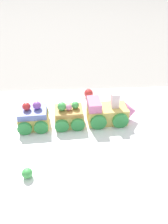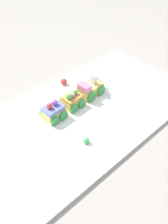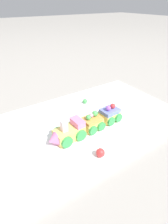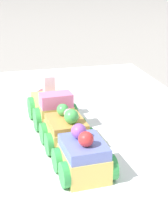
{
  "view_description": "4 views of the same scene",
  "coord_description": "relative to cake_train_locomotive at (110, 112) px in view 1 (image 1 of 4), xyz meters",
  "views": [
    {
      "loc": [
        -0.02,
        -0.4,
        0.35
      ],
      "look_at": [
        0.01,
        0.0,
        0.08
      ],
      "focal_mm": 35.0,
      "sensor_mm": 36.0,
      "label": 1
    },
    {
      "loc": [
        -0.4,
        -0.43,
        0.55
      ],
      "look_at": [
        -0.04,
        -0.03,
        0.04
      ],
      "focal_mm": 35.0,
      "sensor_mm": 36.0,
      "label": 2
    },
    {
      "loc": [
        0.28,
        0.46,
        0.41
      ],
      "look_at": [
        -0.02,
        0.01,
        0.06
      ],
      "focal_mm": 28.0,
      "sensor_mm": 36.0,
      "label": 3
    },
    {
      "loc": [
        -0.53,
        0.15,
        0.27
      ],
      "look_at": [
        0.0,
        0.01,
        0.05
      ],
      "focal_mm": 60.0,
      "sensor_mm": 36.0,
      "label": 4
    }
  ],
  "objects": [
    {
      "name": "display_board",
      "position": [
        -0.08,
        -0.06,
        -0.03
      ],
      "size": [
        0.83,
        0.46,
        0.01
      ],
      "primitive_type": "cube",
      "color": "white",
      "rests_on": "ground_plane"
    },
    {
      "name": "gumball_green",
      "position": [
        -0.19,
        -0.17,
        -0.02
      ],
      "size": [
        0.02,
        0.02,
        0.02
      ],
      "primitive_type": "sphere",
      "color": "#4CBC56",
      "rests_on": "display_board"
    },
    {
      "name": "cake_train_locomotive",
      "position": [
        0.0,
        0.0,
        0.0
      ],
      "size": [
        0.13,
        0.08,
        0.08
      ],
      "rotation": [
        0.0,
        0.0,
        0.06
      ],
      "color": "#EACC66",
      "rests_on": "display_board"
    },
    {
      "name": "cake_car_caramel",
      "position": [
        -0.11,
        -0.01,
        -0.0
      ],
      "size": [
        0.08,
        0.07,
        0.07
      ],
      "rotation": [
        0.0,
        0.0,
        0.06
      ],
      "color": "#EACC66",
      "rests_on": "display_board"
    },
    {
      "name": "cake_car_blueberry",
      "position": [
        -0.19,
        -0.01,
        -0.0
      ],
      "size": [
        0.08,
        0.07,
        0.07
      ],
      "rotation": [
        0.0,
        0.0,
        0.06
      ],
      "color": "#EACC66",
      "rests_on": "display_board"
    },
    {
      "name": "gumball_red",
      "position": [
        -0.05,
        0.12,
        -0.01
      ],
      "size": [
        0.03,
        0.03,
        0.03
      ],
      "primitive_type": "sphere",
      "color": "red",
      "rests_on": "display_board"
    },
    {
      "name": "ground_plane",
      "position": [
        -0.08,
        -0.06,
        -0.04
      ],
      "size": [
        10.0,
        10.0,
        0.0
      ],
      "primitive_type": "plane",
      "color": "gray"
    }
  ]
}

